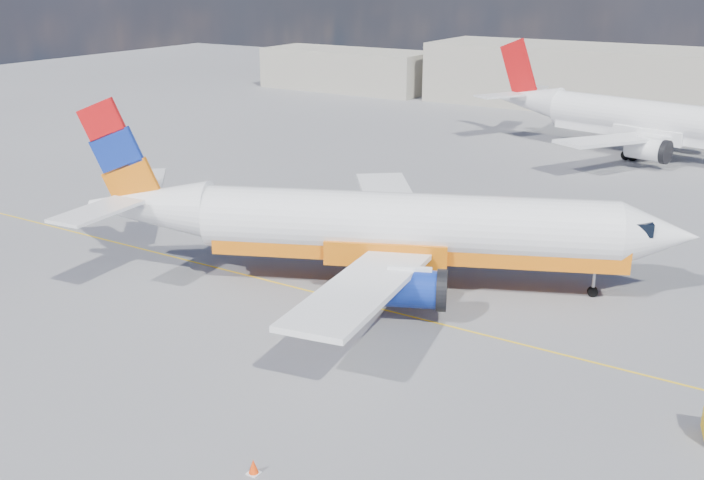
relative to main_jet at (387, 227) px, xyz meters
The scene contains 7 objects.
ground 7.12m from the main_jet, 84.94° to the right, with size 240.00×240.00×0.00m, color slate.
taxi_line 4.78m from the main_jet, 80.17° to the right, with size 70.00×0.15×0.01m, color yellow.
terminal_main 69.09m from the main_jet, 85.40° to the left, with size 70.00×14.00×8.00m, color #A7A190.
terminal_annex 79.47m from the main_jet, 124.02° to the left, with size 26.00×10.00×6.00m, color #A7A190.
main_jet is the anchor object (origin of this frame).
second_jet 42.82m from the main_jet, 82.28° to the left, with size 35.16×27.11×10.61m.
traffic_cone 19.32m from the main_jet, 75.24° to the right, with size 0.43×0.43×0.61m.
Camera 1 is at (20.33, -31.07, 17.56)m, focal length 40.00 mm.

